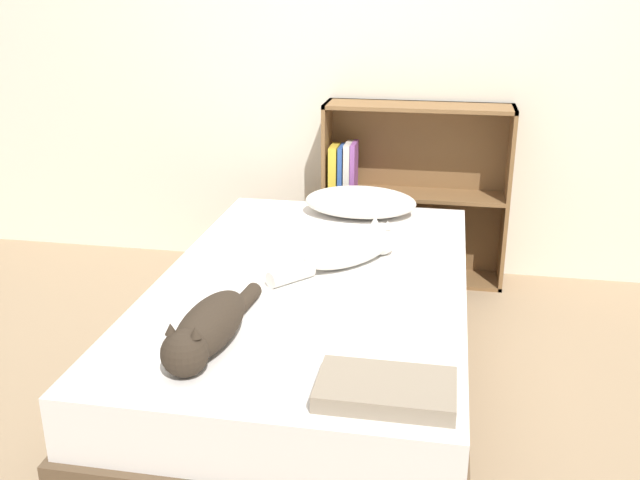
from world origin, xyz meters
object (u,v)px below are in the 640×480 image
object	(u,v)px
bed	(313,332)
cat_dark	(207,329)
bookshelf	(408,189)
pillow	(360,202)
cat_light	(352,249)

from	to	relation	value
bed	cat_dark	distance (m)	0.73
cat_dark	bookshelf	bearing A→B (deg)	170.40
pillow	bookshelf	xyz separation A→B (m)	(0.21, 0.43, -0.05)
pillow	cat_dark	size ratio (longest dim) A/B	0.86
bookshelf	pillow	bearing A→B (deg)	-115.74
bed	bookshelf	distance (m)	1.29
bed	bookshelf	size ratio (longest dim) A/B	2.06
cat_dark	bookshelf	size ratio (longest dim) A/B	0.65
pillow	cat_dark	world-z (taller)	cat_dark
bed	bookshelf	bearing A→B (deg)	76.88
cat_light	bed	bearing A→B (deg)	-175.41
bed	pillow	distance (m)	0.86
bed	bookshelf	xyz separation A→B (m)	(0.29, 1.23, 0.26)
cat_light	cat_dark	bearing A→B (deg)	-162.47
pillow	cat_light	bearing A→B (deg)	-85.84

